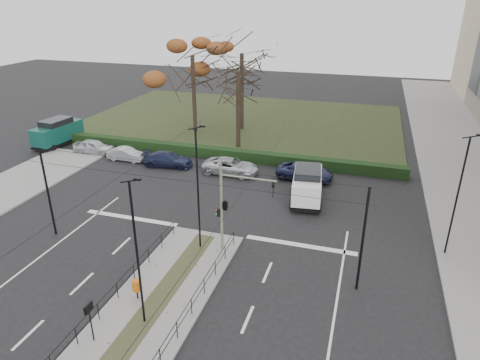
% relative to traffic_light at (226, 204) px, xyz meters
% --- Properties ---
extents(ground, '(140.00, 140.00, 0.00)m').
position_rel_traffic_light_xyz_m(ground, '(-1.81, -3.40, -3.23)').
color(ground, black).
rests_on(ground, ground).
extents(median_island, '(4.40, 15.00, 0.14)m').
position_rel_traffic_light_xyz_m(median_island, '(-1.81, -5.90, -3.16)').
color(median_island, slate).
rests_on(median_island, ground).
extents(sidewalk_east, '(8.00, 90.00, 0.14)m').
position_rel_traffic_light_xyz_m(sidewalk_east, '(16.19, 18.60, -3.16)').
color(sidewalk_east, slate).
rests_on(sidewalk_east, ground).
extents(park, '(38.00, 26.00, 0.10)m').
position_rel_traffic_light_xyz_m(park, '(-7.81, 28.60, -3.18)').
color(park, '#232F17').
rests_on(park, ground).
extents(hedge, '(38.00, 1.00, 1.00)m').
position_rel_traffic_light_xyz_m(hedge, '(-7.81, 15.20, -2.73)').
color(hedge, black).
rests_on(hedge, ground).
extents(median_railing, '(4.14, 13.24, 0.92)m').
position_rel_traffic_light_xyz_m(median_railing, '(-1.81, -6.00, -2.26)').
color(median_railing, black).
rests_on(median_railing, median_island).
extents(catenary, '(20.00, 34.00, 6.00)m').
position_rel_traffic_light_xyz_m(catenary, '(-1.81, -1.78, 0.19)').
color(catenary, black).
rests_on(catenary, ground).
extents(traffic_light, '(3.62, 2.05, 5.31)m').
position_rel_traffic_light_xyz_m(traffic_light, '(0.00, 0.00, 0.00)').
color(traffic_light, slate).
rests_on(traffic_light, median_island).
extents(litter_bin, '(0.42, 0.42, 1.09)m').
position_rel_traffic_light_xyz_m(litter_bin, '(-2.88, -5.73, -2.31)').
color(litter_bin, black).
rests_on(litter_bin, median_island).
extents(info_panel, '(0.11, 0.53, 2.02)m').
position_rel_traffic_light_xyz_m(info_panel, '(-3.31, -8.89, -1.51)').
color(info_panel, black).
rests_on(info_panel, median_island).
extents(streetlamp_median_near, '(0.62, 0.13, 7.48)m').
position_rel_traffic_light_xyz_m(streetlamp_median_near, '(-1.71, -7.12, 0.71)').
color(streetlamp_median_near, black).
rests_on(streetlamp_median_near, median_island).
extents(streetlamp_median_far, '(0.65, 0.13, 7.79)m').
position_rel_traffic_light_xyz_m(streetlamp_median_far, '(-1.65, -0.21, 0.87)').
color(streetlamp_median_far, black).
rests_on(streetlamp_median_far, median_island).
extents(streetlamp_sidewalk, '(0.62, 0.13, 7.48)m').
position_rel_traffic_light_xyz_m(streetlamp_sidewalk, '(12.71, 3.56, 0.71)').
color(streetlamp_sidewalk, black).
rests_on(streetlamp_sidewalk, sidewalk_east).
extents(parked_car_first, '(4.12, 1.90, 1.37)m').
position_rel_traffic_light_xyz_m(parked_car_first, '(-18.27, 12.81, -2.55)').
color(parked_car_first, '#B6B9BF').
rests_on(parked_car_first, ground).
extents(parked_car_second, '(3.68, 1.30, 1.21)m').
position_rel_traffic_light_xyz_m(parked_car_second, '(-14.13, 12.01, -2.63)').
color(parked_car_second, '#B6B9BF').
rests_on(parked_car_second, ground).
extents(parked_car_third, '(4.69, 2.32, 1.31)m').
position_rel_traffic_light_xyz_m(parked_car_third, '(-9.73, 11.82, -2.58)').
color(parked_car_third, '#1A203E').
rests_on(parked_car_third, ground).
extents(parked_car_fourth, '(4.94, 2.38, 1.36)m').
position_rel_traffic_light_xyz_m(parked_car_fourth, '(-3.71, 11.82, -2.55)').
color(parked_car_fourth, '#B6B9BF').
rests_on(parked_car_fourth, ground).
extents(white_van, '(2.73, 5.21, 2.61)m').
position_rel_traffic_light_xyz_m(white_van, '(3.48, 8.54, -1.88)').
color(white_van, white).
rests_on(white_van, ground).
extents(green_van, '(2.62, 5.76, 2.75)m').
position_rel_traffic_light_xyz_m(green_van, '(-23.32, 13.97, -1.82)').
color(green_van, '#0D3D35').
rests_on(green_van, ground).
extents(rust_tree, '(8.07, 8.07, 11.03)m').
position_rel_traffic_light_xyz_m(rust_tree, '(-11.55, 22.58, 5.24)').
color(rust_tree, black).
rests_on(rust_tree, park).
extents(bare_tree_center, '(8.08, 8.08, 11.27)m').
position_rel_traffic_light_xyz_m(bare_tree_center, '(-6.72, 24.98, 4.73)').
color(bare_tree_center, black).
rests_on(bare_tree_center, park).
extents(bare_tree_near, '(5.14, 5.14, 10.11)m').
position_rel_traffic_light_xyz_m(bare_tree_near, '(-5.18, 18.75, 3.91)').
color(bare_tree_near, black).
rests_on(bare_tree_near, park).
extents(parked_car_fifth, '(4.87, 2.44, 1.32)m').
position_rel_traffic_light_xyz_m(parked_car_fifth, '(2.68, 12.52, -2.57)').
color(parked_car_fifth, '#1A203E').
rests_on(parked_car_fifth, ground).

